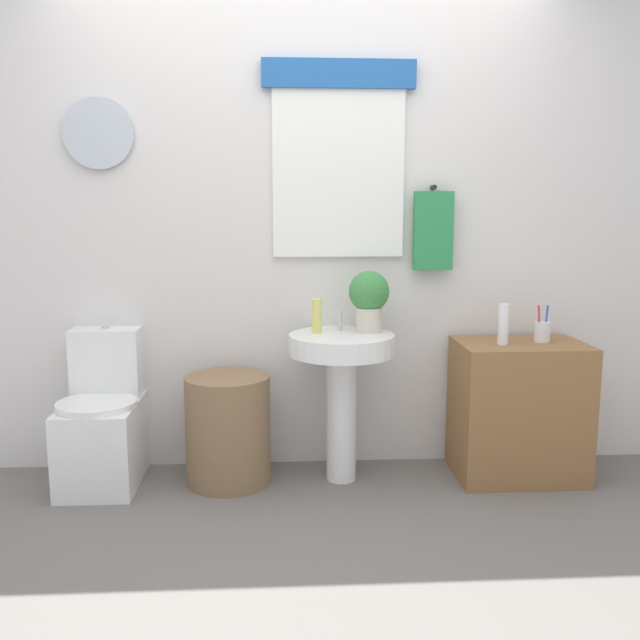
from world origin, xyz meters
TOP-DOWN VIEW (x-y plane):
  - ground_plane at (0.00, 0.00)m, footprint 8.00×8.00m
  - back_wall at (0.00, 1.15)m, footprint 4.40×0.18m
  - toilet at (-1.00, 0.88)m, footprint 0.38×0.51m
  - laundry_hamper at (-0.38, 0.85)m, footprint 0.42×0.42m
  - pedestal_sink at (0.19, 0.85)m, footprint 0.52×0.52m
  - faucet at (0.19, 0.97)m, footprint 0.03×0.03m
  - wooden_cabinet at (1.09, 0.85)m, footprint 0.63×0.44m
  - soap_bottle at (0.07, 0.90)m, footprint 0.05×0.05m
  - potted_plant at (0.33, 0.91)m, footprint 0.20×0.20m
  - lotion_bottle at (0.98, 0.81)m, footprint 0.05×0.05m
  - toothbrush_cup at (1.20, 0.87)m, footprint 0.08×0.08m

SIDE VIEW (x-z plane):
  - ground_plane at x=0.00m, z-range 0.00..0.00m
  - laundry_hamper at x=-0.38m, z-range 0.00..0.54m
  - toilet at x=-1.00m, z-range -0.09..0.68m
  - wooden_cabinet at x=1.09m, z-range 0.00..0.69m
  - pedestal_sink at x=0.19m, z-range 0.19..0.94m
  - toothbrush_cup at x=1.20m, z-range 0.65..0.84m
  - lotion_bottle at x=0.98m, z-range 0.69..0.90m
  - faucet at x=0.19m, z-range 0.75..0.85m
  - soap_bottle at x=0.07m, z-range 0.75..0.92m
  - potted_plant at x=0.33m, z-range 0.77..1.08m
  - back_wall at x=0.00m, z-range 0.01..2.61m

